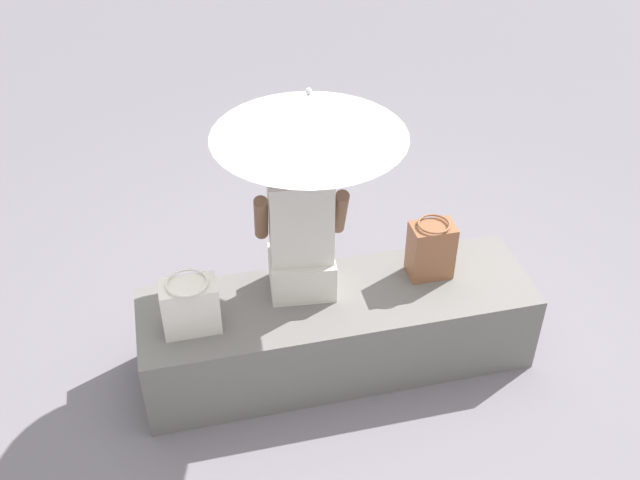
{
  "coord_description": "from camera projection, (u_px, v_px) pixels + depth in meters",
  "views": [
    {
      "loc": [
        -0.78,
        -2.87,
        3.11
      ],
      "look_at": [
        -0.09,
        0.05,
        0.84
      ],
      "focal_mm": 41.44,
      "sensor_mm": 36.0,
      "label": 1
    }
  ],
  "objects": [
    {
      "name": "tote_bag_canvas",
      "position": [
        190.0,
        306.0,
        3.67
      ],
      "size": [
        0.28,
        0.21,
        0.3
      ],
      "color": "silver",
      "rests_on": "stone_bench"
    },
    {
      "name": "stone_bench",
      "position": [
        337.0,
        329.0,
        4.1
      ],
      "size": [
        2.13,
        0.63,
        0.49
      ],
      "primitive_type": "cube",
      "color": "slate",
      "rests_on": "ground"
    },
    {
      "name": "handbag_black",
      "position": [
        431.0,
        249.0,
        4.0
      ],
      "size": [
        0.23,
        0.18,
        0.34
      ],
      "color": "brown",
      "rests_on": "stone_bench"
    },
    {
      "name": "ground_plane",
      "position": [
        337.0,
        359.0,
        4.24
      ],
      "size": [
        14.0,
        14.0,
        0.0
      ],
      "primitive_type": "plane",
      "color": "slate"
    },
    {
      "name": "person_seated",
      "position": [
        301.0,
        230.0,
        3.77
      ],
      "size": [
        0.49,
        0.31,
        0.9
      ],
      "color": "beige",
      "rests_on": "stone_bench"
    },
    {
      "name": "parasol",
      "position": [
        309.0,
        115.0,
        3.43
      ],
      "size": [
        0.95,
        0.95,
        1.15
      ],
      "color": "#B7B7BC",
      "rests_on": "stone_bench"
    }
  ]
}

